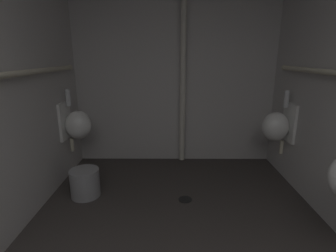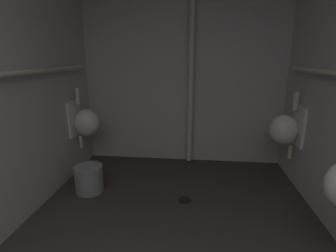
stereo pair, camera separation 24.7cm
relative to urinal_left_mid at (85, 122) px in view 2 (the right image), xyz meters
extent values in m
cube|color=#BDB9B7|center=(1.18, 0.54, 0.69)|extent=(2.77, 0.06, 2.68)
ellipsoid|color=white|center=(0.02, 0.00, -0.01)|extent=(0.30, 0.26, 0.34)
cube|color=white|center=(-0.13, 0.00, 0.04)|extent=(0.03, 0.30, 0.44)
cylinder|color=silver|center=(-0.07, 0.00, 0.30)|extent=(0.06, 0.06, 0.16)
sphere|color=silver|center=(-0.07, 0.00, 0.38)|extent=(0.06, 0.06, 0.06)
cylinder|color=beige|center=(-0.08, 0.00, -0.26)|extent=(0.04, 0.04, 0.16)
ellipsoid|color=white|center=(2.33, -0.07, -0.01)|extent=(0.30, 0.26, 0.34)
cube|color=white|center=(2.49, -0.07, 0.04)|extent=(0.03, 0.30, 0.44)
cylinder|color=silver|center=(2.42, -0.07, 0.30)|extent=(0.06, 0.06, 0.16)
sphere|color=silver|center=(2.42, -0.07, 0.38)|extent=(0.06, 0.06, 0.06)
cylinder|color=beige|center=(2.43, -0.07, -0.26)|extent=(0.04, 0.04, 0.16)
sphere|color=beige|center=(-0.09, 0.20, 0.65)|extent=(0.06, 0.06, 0.06)
sphere|color=beige|center=(2.44, 0.13, 0.65)|extent=(0.06, 0.06, 0.06)
cylinder|color=beige|center=(1.28, 0.43, 0.69)|extent=(0.07, 0.07, 2.63)
cylinder|color=black|center=(1.27, -0.58, -0.65)|extent=(0.14, 0.14, 0.01)
cylinder|color=gray|center=(0.22, -0.51, -0.51)|extent=(0.30, 0.30, 0.29)
camera|label=1|loc=(1.10, -2.94, 0.79)|focal=27.49mm
camera|label=2|loc=(1.35, -2.94, 0.79)|focal=27.49mm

